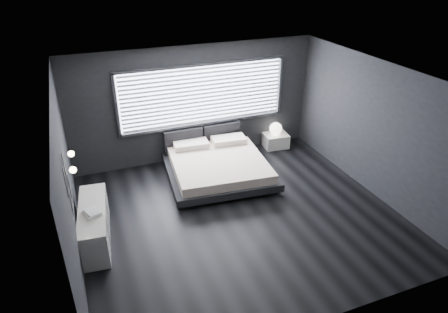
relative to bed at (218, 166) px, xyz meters
name	(u,v)px	position (x,y,z in m)	size (l,w,h in m)	color
room	(241,152)	(-0.14, -1.56, 1.12)	(6.04, 6.00, 2.80)	black
window	(204,95)	(0.06, 1.13, 1.33)	(4.14, 0.09, 1.52)	white
headboard	(203,136)	(0.00, 1.08, 0.29)	(1.96, 0.16, 0.52)	black
sconce_near	(73,170)	(-3.02, -1.51, 1.32)	(0.18, 0.11, 0.11)	silver
sconce_far	(71,154)	(-3.02, -0.91, 1.32)	(0.18, 0.11, 0.11)	silver
wall_art_upper	(65,175)	(-3.11, -2.11, 1.57)	(0.01, 0.48, 0.48)	#47474C
wall_art_lower	(70,194)	(-3.11, -1.86, 1.10)	(0.01, 0.48, 0.48)	#47474C
bed	(218,166)	(0.00, 0.00, 0.00)	(2.51, 2.41, 0.60)	black
nightstand	(275,140)	(1.97, 0.94, -0.10)	(0.62, 0.51, 0.36)	silver
orb_lamp	(276,129)	(1.96, 0.94, 0.24)	(0.32, 0.32, 0.32)	white
dresser	(95,224)	(-2.85, -1.30, 0.06)	(0.64, 1.72, 0.67)	silver
book_stack	(92,212)	(-2.85, -1.46, 0.43)	(0.32, 0.38, 0.07)	white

